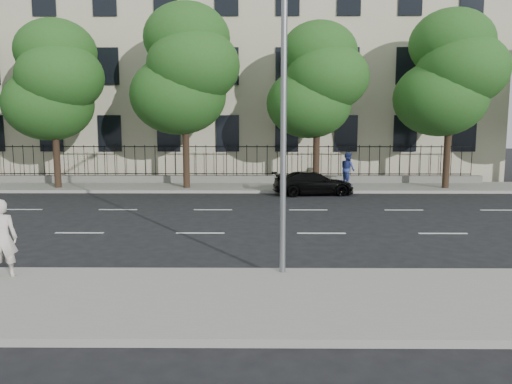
% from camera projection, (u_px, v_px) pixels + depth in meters
% --- Properties ---
extents(ground, '(120.00, 120.00, 0.00)m').
position_uv_depth(ground, '(190.00, 253.00, 13.98)').
color(ground, black).
rests_on(ground, ground).
extents(near_sidewalk, '(60.00, 4.00, 0.15)m').
position_uv_depth(near_sidewalk, '(162.00, 300.00, 10.01)').
color(near_sidewalk, gray).
rests_on(near_sidewalk, ground).
extents(far_sidewalk, '(60.00, 4.00, 0.15)m').
position_uv_depth(far_sidewalk, '(225.00, 187.00, 27.84)').
color(far_sidewalk, gray).
rests_on(far_sidewalk, ground).
extents(lane_markings, '(49.60, 4.62, 0.01)m').
position_uv_depth(lane_markings, '(207.00, 220.00, 18.68)').
color(lane_markings, silver).
rests_on(lane_markings, ground).
extents(masonry_building, '(34.60, 12.11, 18.50)m').
position_uv_depth(masonry_building, '(232.00, 47.00, 35.49)').
color(masonry_building, beige).
rests_on(masonry_building, ground).
extents(iron_fence, '(30.00, 0.50, 2.20)m').
position_uv_depth(iron_fence, '(227.00, 174.00, 29.45)').
color(iron_fence, slate).
rests_on(iron_fence, far_sidewalk).
extents(street_light, '(0.25, 3.32, 8.05)m').
position_uv_depth(street_light, '(283.00, 55.00, 11.51)').
color(street_light, slate).
rests_on(street_light, near_sidewalk).
extents(tree_b, '(5.53, 5.12, 8.97)m').
position_uv_depth(tree_b, '(55.00, 81.00, 26.49)').
color(tree_b, '#382619').
rests_on(tree_b, far_sidewalk).
extents(tree_c, '(5.89, 5.50, 9.80)m').
position_uv_depth(tree_c, '(186.00, 70.00, 26.36)').
color(tree_c, '#382619').
rests_on(tree_c, far_sidewalk).
extents(tree_d, '(5.34, 4.94, 8.84)m').
position_uv_depth(tree_d, '(318.00, 81.00, 26.39)').
color(tree_d, '#382619').
rests_on(tree_d, far_sidewalk).
extents(tree_e, '(5.71, 5.31, 9.46)m').
position_uv_depth(tree_e, '(451.00, 74.00, 26.28)').
color(tree_e, '#382619').
rests_on(tree_e, far_sidewalk).
extents(black_sedan, '(4.26, 2.14, 1.19)m').
position_uv_depth(black_sedan, '(313.00, 183.00, 25.26)').
color(black_sedan, black).
rests_on(black_sedan, ground).
extents(woman_near, '(0.74, 0.58, 1.78)m').
position_uv_depth(woman_near, '(2.00, 238.00, 11.16)').
color(woman_near, beige).
rests_on(woman_near, near_sidewalk).
extents(pedestrian_far, '(0.99, 1.10, 1.86)m').
position_uv_depth(pedestrian_far, '(348.00, 169.00, 27.87)').
color(pedestrian_far, navy).
rests_on(pedestrian_far, far_sidewalk).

